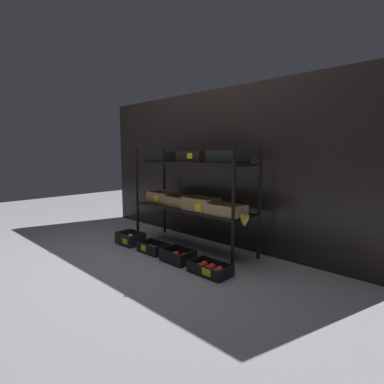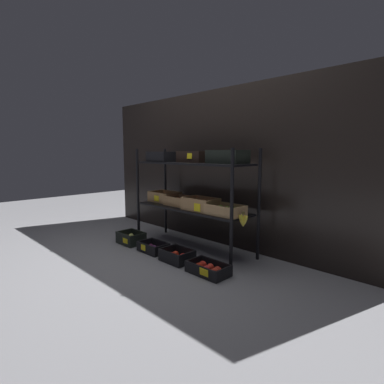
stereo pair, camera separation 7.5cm
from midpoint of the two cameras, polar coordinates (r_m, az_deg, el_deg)
ground_plane at (r=3.42m, az=0.64°, el=-10.51°), size 10.00×10.00×0.00m
storefront_wall at (r=3.56m, az=5.36°, el=4.61°), size 3.82×0.12×1.76m
display_rack at (r=3.27m, az=0.72°, el=1.06°), size 1.53×0.46×1.10m
crate_ground_pear at (r=3.63m, az=-10.84°, el=-8.66°), size 0.31×0.23×0.14m
crate_ground_plum at (r=3.31m, az=-6.65°, el=-10.48°), size 0.32×0.22×0.10m
crate_ground_apple_red at (r=3.02m, az=-2.11°, el=-12.07°), size 0.31×0.23×0.12m
crate_ground_right_apple_red at (r=2.73m, az=3.89°, el=-14.33°), size 0.37×0.23×0.10m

